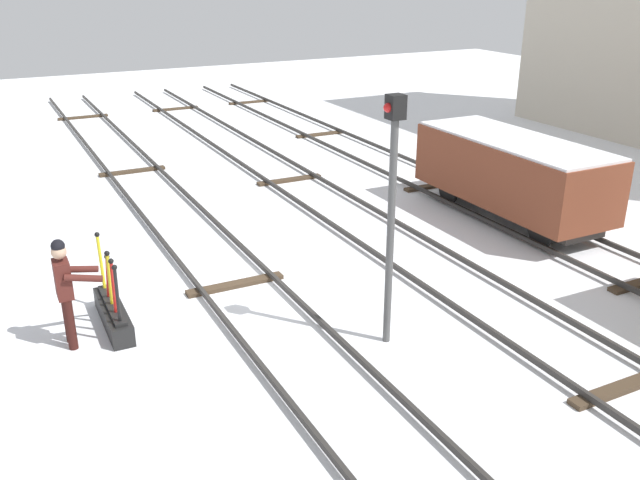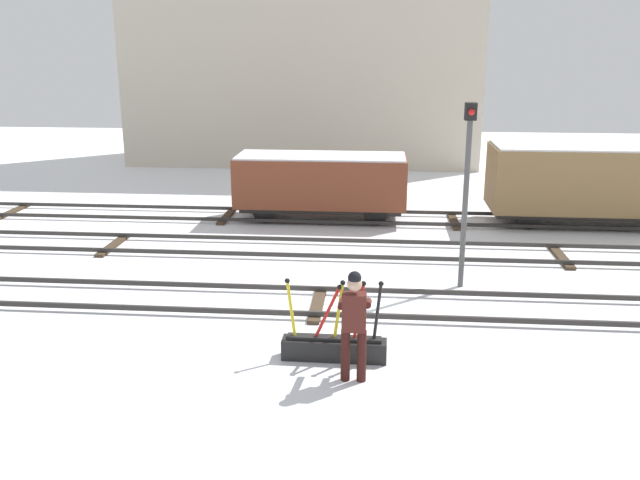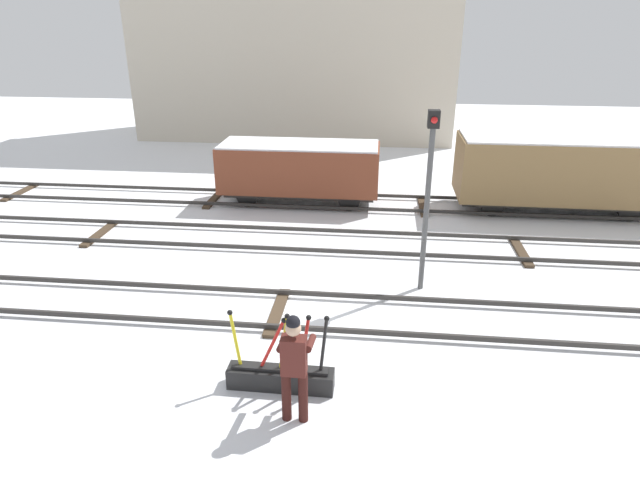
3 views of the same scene
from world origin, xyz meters
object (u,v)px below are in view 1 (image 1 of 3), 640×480
Objects in this scene: switch_lever_frame at (113,312)px; freight_car_mid_siding at (511,173)px; rail_worker at (66,286)px; signal_post at (392,199)px.

freight_car_mid_siding is at bearing 96.97° from switch_lever_frame.
rail_worker is at bearing -63.14° from switch_lever_frame.
freight_car_mid_siding is at bearing 98.46° from rail_worker.
rail_worker is (0.35, -0.72, 0.80)m from switch_lever_frame.
signal_post is 6.92m from freight_car_mid_siding.
switch_lever_frame is at bearing -83.58° from freight_car_mid_siding.
rail_worker is 0.36× the size of freight_car_mid_siding.
switch_lever_frame is 9.75m from freight_car_mid_siding.
signal_post reaches higher than switch_lever_frame.
signal_post reaches higher than rail_worker.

